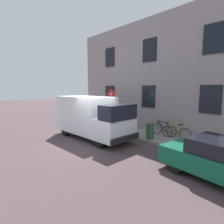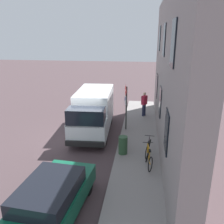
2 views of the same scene
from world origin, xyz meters
name	(u,v)px [view 1 (image 1 of 2)]	position (x,y,z in m)	size (l,w,h in m)	color
ground_plane	(99,144)	(0.00, 0.00, 0.00)	(80.00, 80.00, 0.00)	#4B3A3D
sidewalk_slab	(138,133)	(3.24, 0.00, 0.07)	(2.14, 16.47, 0.14)	gray
building_facade	(152,76)	(4.65, 0.00, 3.82)	(0.75, 14.47, 7.63)	gray
sign_post_stacked	(111,104)	(2.38, 1.65, 1.96)	(0.20, 0.55, 2.71)	#474C47
delivery_van	(91,116)	(0.46, 1.30, 1.33)	(2.24, 5.42, 2.50)	white
bicycle_orange	(176,132)	(3.76, -2.43, 0.51)	(0.47, 1.72, 0.89)	black
bicycle_black	(164,130)	(3.76, -1.64, 0.51)	(0.46, 1.72, 0.89)	black
pedestrian	(100,111)	(3.49, 4.38, 1.07)	(0.44, 0.48, 1.72)	#262B47
litter_bin	(150,131)	(2.52, -1.52, 0.59)	(0.44, 0.44, 0.90)	#2D5133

